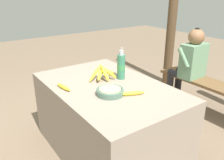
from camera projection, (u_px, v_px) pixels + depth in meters
name	position (u px, v px, depth m)	size (l,w,h in m)	color
ground_plane	(108.00, 149.00, 2.41)	(12.00, 12.00, 0.00)	#75604C
market_counter	(108.00, 119.00, 2.28)	(1.43, 0.92, 0.71)	gray
banana_bunch_ripe	(103.00, 73.00, 2.26)	(0.17, 0.32, 0.16)	#4C381E
serving_bowl	(110.00, 91.00, 1.96)	(0.23, 0.23, 0.05)	#4C6B5B
water_bottle	(121.00, 66.00, 2.27)	(0.08, 0.08, 0.31)	#337556
loose_banana_front	(64.00, 87.00, 2.07)	(0.21, 0.06, 0.04)	yellow
loose_banana_side	(132.00, 93.00, 1.95)	(0.12, 0.21, 0.04)	yellow
wooden_bench	(213.00, 89.00, 2.92)	(1.49, 0.32, 0.44)	brown
seated_vendor	(190.00, 62.00, 3.08)	(0.41, 0.40, 1.08)	#232328
support_post_near	(173.00, 12.00, 3.66)	(0.14, 0.14, 2.35)	#4C3823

